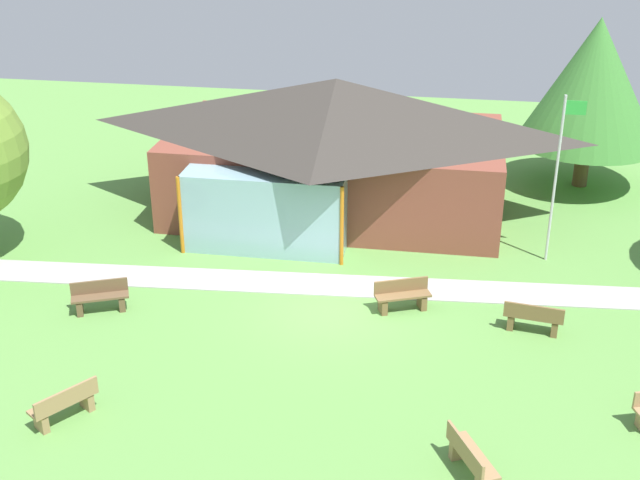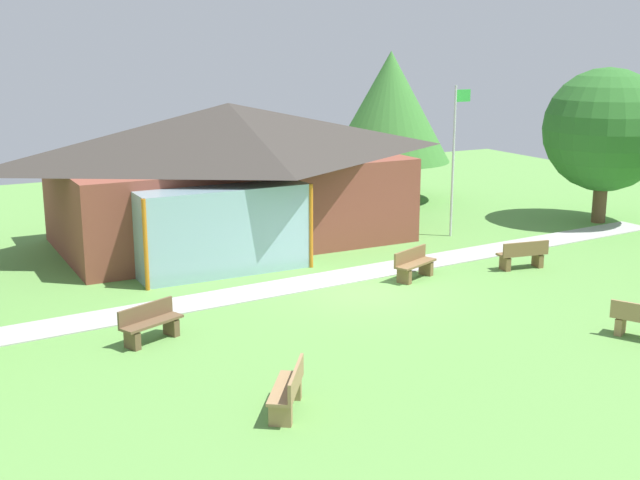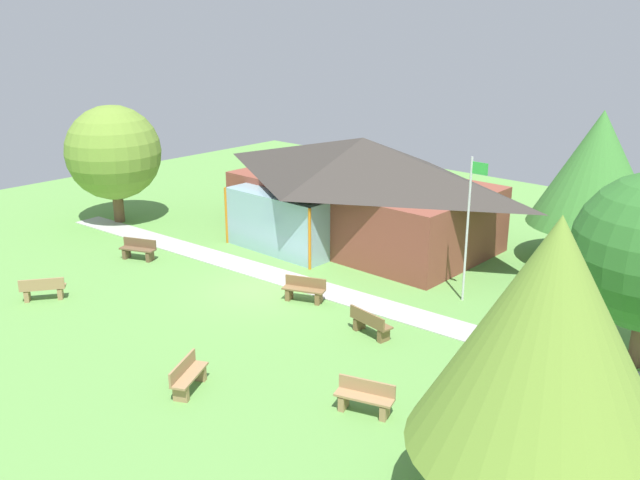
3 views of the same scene
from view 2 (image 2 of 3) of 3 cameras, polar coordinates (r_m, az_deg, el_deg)
ground_plane at (r=22.16m, az=2.95°, el=-3.47°), size 44.00×44.00×0.00m
pavilion at (r=27.12m, az=-6.26°, el=4.75°), size 11.94×7.82×4.56m
footpath at (r=23.25m, az=1.29°, el=-2.59°), size 25.82×3.13×0.03m
flagpole at (r=28.09m, az=9.27°, el=5.91°), size 0.64×0.08×5.09m
bench_rear_near_path at (r=23.21m, az=6.52°, el=-1.72°), size 1.55×0.98×0.84m
bench_mid_left at (r=18.71m, az=-11.65°, el=-5.71°), size 1.55×1.00×0.84m
bench_mid_right at (r=24.78m, az=13.84°, el=-1.05°), size 1.55×0.66×0.84m
bench_front_left at (r=15.00m, az=-2.20°, el=-10.39°), size 1.22×1.48×0.84m
tree_east_hedge at (r=31.54m, az=19.12°, el=7.19°), size 4.42×4.42×5.61m
tree_behind_pavilion_right at (r=34.33m, az=4.88°, el=9.15°), size 4.98×4.98×6.12m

